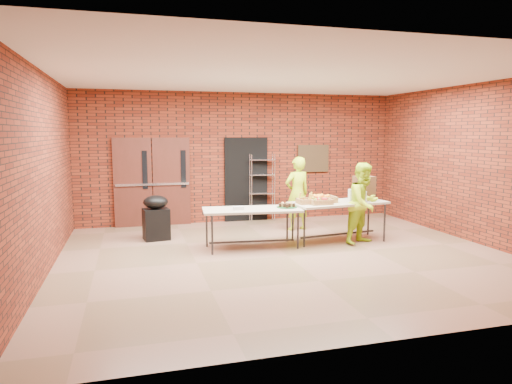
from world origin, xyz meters
TOP-DOWN VIEW (x-y plane):
  - room at (0.00, 0.00)m, footprint 8.08×7.08m
  - double_doors at (-2.20, 3.44)m, footprint 1.78×0.12m
  - dark_doorway at (0.10, 3.46)m, footprint 1.10×0.06m
  - bronze_plaque at (1.90, 3.45)m, footprint 0.85×0.04m
  - wire_rack at (0.48, 3.32)m, footprint 0.65×0.32m
  - table_left at (-0.47, 0.76)m, footprint 1.94×0.96m
  - table_right at (1.40, 0.86)m, footprint 2.06×1.07m
  - basket_bananas at (0.70, 0.81)m, footprint 0.41×0.32m
  - basket_oranges at (1.07, 0.90)m, footprint 0.49×0.38m
  - basket_apples at (0.92, 0.67)m, footprint 0.42×0.33m
  - muffin_tray at (0.23, 0.72)m, footprint 0.40×0.40m
  - napkin_box at (-0.75, 0.70)m, footprint 0.19×0.13m
  - coffee_dispenser at (2.03, 0.98)m, footprint 0.38×0.34m
  - cup_stack_front at (1.75, 0.75)m, footprint 0.08×0.08m
  - cup_stack_mid at (1.89, 0.67)m, footprint 0.07×0.07m
  - cup_stack_back at (1.64, 0.83)m, footprint 0.09×0.09m
  - covered_grill at (-2.21, 1.94)m, footprint 0.57×0.50m
  - volunteer_woman at (0.95, 2.08)m, footprint 0.68×0.51m
  - volunteer_man at (1.79, 0.52)m, footprint 0.98×0.89m

SIDE VIEW (x-z plane):
  - covered_grill at x=-2.21m, z-range 0.00..0.93m
  - table_left at x=-0.47m, z-range 0.32..1.09m
  - table_right at x=1.40m, z-range 0.34..1.15m
  - napkin_box at x=-0.75m, z-range 0.77..0.83m
  - muffin_tray at x=0.23m, z-range 0.76..0.86m
  - volunteer_man at x=1.79m, z-range 0.00..1.63m
  - volunteer_woman at x=0.95m, z-range 0.00..1.68m
  - wire_rack at x=0.48m, z-range 0.00..1.68m
  - basket_bananas at x=0.70m, z-range 0.80..0.93m
  - basket_apples at x=0.92m, z-range 0.80..0.93m
  - basket_oranges at x=1.07m, z-range 0.80..0.95m
  - cup_stack_mid at x=1.89m, z-range 0.81..1.03m
  - cup_stack_front at x=1.75m, z-range 0.81..1.04m
  - cup_stack_back at x=1.64m, z-range 0.81..1.07m
  - dark_doorway at x=0.10m, z-range 0.00..2.10m
  - double_doors at x=-2.20m, z-range 0.00..2.10m
  - coffee_dispenser at x=2.03m, z-range 0.81..1.31m
  - bronze_plaque at x=1.90m, z-range 1.20..1.90m
  - room at x=0.00m, z-range -0.04..3.24m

